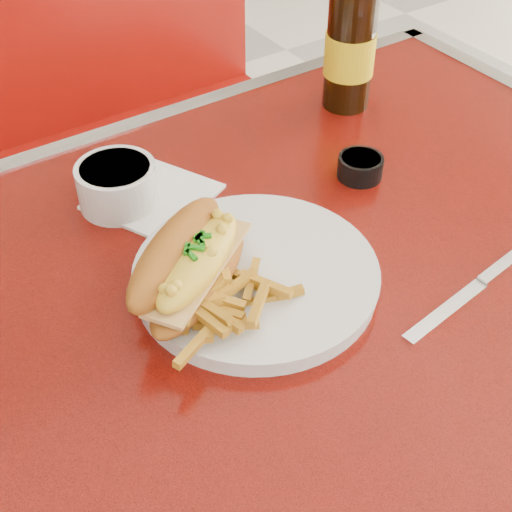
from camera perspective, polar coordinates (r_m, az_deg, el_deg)
diner_table at (r=0.91m, az=0.65°, el=-10.02°), size 1.23×0.83×0.77m
booth_bench_far at (r=1.68m, az=-15.28°, el=1.62°), size 1.20×0.51×0.90m
dinner_plate at (r=0.79m, az=0.00°, el=-1.57°), size 0.35×0.35×0.02m
mac_hoagie at (r=0.75m, az=-5.28°, el=-0.60°), size 0.21×0.18×0.08m
fries_pile at (r=0.74m, az=-2.92°, el=-3.16°), size 0.12×0.11×0.04m
fork at (r=0.78m, az=-3.01°, el=-1.68°), size 0.03×0.16×0.00m
gravy_ramekin at (r=0.91m, az=-11.04°, el=5.67°), size 0.13×0.13×0.06m
sauce_cup_right at (r=0.96m, az=8.35°, el=7.14°), size 0.06×0.06×0.03m
beer_bottle at (r=1.08m, az=7.62°, el=17.03°), size 0.08×0.08×0.29m
knife at (r=0.83m, az=17.22°, el=-2.35°), size 0.20×0.04×0.01m
paper_napkin at (r=0.93m, az=-8.23°, el=4.72°), size 0.18×0.18×0.00m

